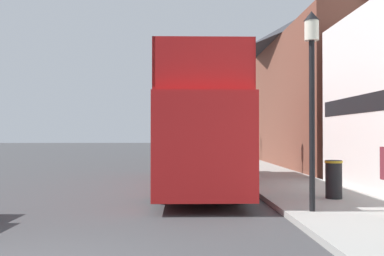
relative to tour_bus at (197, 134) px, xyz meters
name	(u,v)px	position (x,y,z in m)	size (l,w,h in m)	color
ground_plane	(141,166)	(-2.86, 11.27, -1.88)	(144.00, 144.00, 0.00)	#3D3D3F
sidewalk	(252,168)	(3.32, 8.27, -1.81)	(3.17, 108.00, 0.14)	#999993
brick_terrace_rear	(315,86)	(7.90, 11.79, 2.99)	(6.00, 19.61, 9.74)	brown
tour_bus	(197,134)	(0.00, 0.00, 0.00)	(2.59, 10.97, 4.20)	red
parked_car_ahead_of_bus	(201,158)	(0.59, 8.18, -1.26)	(2.05, 4.49, 1.30)	silver
lamp_post_nearest	(312,72)	(2.36, -5.71, 1.40)	(0.35, 0.35, 4.53)	black
lamp_post_second	(245,106)	(2.32, 4.12, 1.25)	(0.35, 0.35, 4.30)	black
lamp_post_third	(220,112)	(2.19, 13.95, 1.49)	(0.35, 0.35, 4.68)	black
litter_bin	(334,178)	(3.55, -3.75, -1.20)	(0.48, 0.48, 1.03)	black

